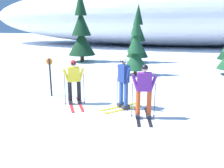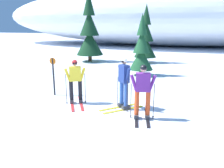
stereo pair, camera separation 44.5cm
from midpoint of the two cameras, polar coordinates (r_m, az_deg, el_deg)
ground_plane at (r=7.55m, az=0.08°, el=-8.62°), size 120.00×120.00×0.00m
skier_yellow_jacket at (r=8.78m, az=-7.61°, el=0.75°), size 1.17×1.68×1.70m
skier_purple_jacket at (r=7.33m, az=9.34°, el=-1.69°), size 0.83×1.65×1.78m
skier_navy_jacket at (r=8.16m, az=4.49°, el=0.39°), size 1.44×1.40×1.86m
pine_tree_far_left at (r=18.69m, az=-4.92°, el=12.57°), size 2.12×2.12×5.50m
pine_tree_center_left at (r=18.25m, az=9.01°, el=10.98°), size 1.71×1.71×4.43m
pine_tree_center at (r=13.63m, az=8.25°, el=8.30°), size 1.38×1.38×3.58m
snow_ridge_background at (r=33.85m, az=16.41°, el=15.95°), size 51.23×17.62×8.08m
trail_marker_post at (r=9.99m, az=-13.05°, el=2.34°), size 0.28×0.07×1.62m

